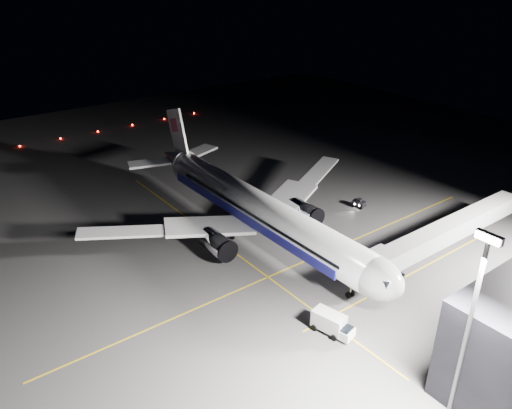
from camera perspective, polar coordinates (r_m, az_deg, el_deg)
The scene contains 13 objects.
ground at distance 83.25m, azimuth 0.36°, elevation -3.82°, with size 200.00×200.00×0.00m, color #4C4C4F.
guide_line_main at distance 76.69m, azimuth 4.93°, elevation -6.76°, with size 0.25×80.00×0.01m, color gold.
guide_line_cross at distance 80.24m, azimuth -3.06°, elevation -5.08°, with size 70.00×0.25×0.01m, color gold.
guide_line_side at distance 76.58m, azimuth 16.66°, elevation -7.94°, with size 0.25×40.00×0.01m, color gold.
airliner at distance 81.58m, azimuth -0.09°, elevation -0.36°, with size 61.48×54.22×16.64m.
jet_bridge at distance 80.26m, azimuth 20.59°, elevation -3.10°, with size 3.60×34.40×6.30m.
floodlight_mast_south at distance 50.75m, azimuth 23.43°, elevation -11.29°, with size 2.40×0.67×20.70m.
taxiway_lights at distance 142.72m, azimuth -17.62°, elevation 7.96°, with size 0.44×60.44×0.44m.
service_truck at distance 63.51m, azimuth 8.71°, elevation -13.28°, with size 5.64×3.30×2.71m.
baggage_tug at distance 95.22m, azimuth 11.67°, elevation 0.15°, with size 2.63×2.30×1.64m.
safety_cone_a at distance 82.65m, azimuth 6.32°, elevation -3.96°, with size 0.44×0.44×0.66m, color #FF490A.
safety_cone_b at distance 86.60m, azimuth 1.70°, elevation -2.37°, with size 0.35×0.35×0.52m, color #FF490A.
safety_cone_c at distance 94.44m, azimuth 3.43°, elevation 0.16°, with size 0.43×0.43×0.65m, color #FF490A.
Camera 1 is at (57.44, -43.92, 41.25)m, focal length 35.00 mm.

